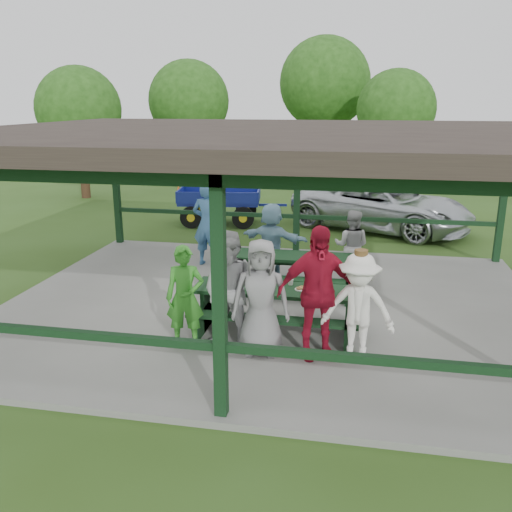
% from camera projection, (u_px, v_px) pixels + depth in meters
% --- Properties ---
extents(ground, '(90.00, 90.00, 0.00)m').
position_uv_depth(ground, '(272.00, 309.00, 10.26)').
color(ground, '#304E18').
rests_on(ground, ground).
extents(concrete_slab, '(10.00, 8.00, 0.10)m').
position_uv_depth(concrete_slab, '(272.00, 306.00, 10.25)').
color(concrete_slab, slate).
rests_on(concrete_slab, ground).
extents(pavilion_structure, '(10.60, 8.60, 3.24)m').
position_uv_depth(pavilion_structure, '(273.00, 138.00, 9.39)').
color(pavilion_structure, black).
rests_on(pavilion_structure, concrete_slab).
extents(picnic_table_near, '(2.70, 1.39, 0.75)m').
position_uv_depth(picnic_table_near, '(276.00, 304.00, 8.92)').
color(picnic_table_near, black).
rests_on(picnic_table_near, concrete_slab).
extents(picnic_table_far, '(2.83, 1.39, 0.75)m').
position_uv_depth(picnic_table_far, '(286.00, 268.00, 10.83)').
color(picnic_table_far, black).
rests_on(picnic_table_far, concrete_slab).
extents(table_setting, '(2.40, 0.45, 0.10)m').
position_uv_depth(table_setting, '(272.00, 285.00, 8.88)').
color(table_setting, white).
rests_on(table_setting, picnic_table_near).
extents(contestant_green, '(0.66, 0.50, 1.62)m').
position_uv_depth(contestant_green, '(185.00, 297.00, 8.26)').
color(contestant_green, '#348D27').
rests_on(contestant_green, concrete_slab).
extents(contestant_grey_left, '(1.01, 0.85, 1.87)m').
position_uv_depth(contestant_grey_left, '(231.00, 292.00, 8.12)').
color(contestant_grey_left, gray).
rests_on(contestant_grey_left, concrete_slab).
extents(contestant_grey_mid, '(0.93, 0.67, 1.77)m').
position_uv_depth(contestant_grey_mid, '(261.00, 297.00, 8.05)').
color(contestant_grey_mid, gray).
rests_on(contestant_grey_mid, concrete_slab).
extents(contestant_red, '(1.27, 0.82, 2.01)m').
position_uv_depth(contestant_red, '(317.00, 292.00, 7.90)').
color(contestant_red, maroon).
rests_on(contestant_red, concrete_slab).
extents(contestant_white_fedora, '(1.13, 0.75, 1.70)m').
position_uv_depth(contestant_white_fedora, '(358.00, 308.00, 7.78)').
color(contestant_white_fedora, white).
rests_on(contestant_white_fedora, concrete_slab).
extents(spectator_lblue, '(1.60, 0.91, 1.64)m').
position_uv_depth(spectator_lblue, '(272.00, 241.00, 11.53)').
color(spectator_lblue, '#7BA6BF').
rests_on(spectator_lblue, concrete_slab).
extents(spectator_blue, '(0.75, 0.54, 1.95)m').
position_uv_depth(spectator_blue, '(207.00, 224.00, 12.42)').
color(spectator_blue, '#3A6897').
rests_on(spectator_blue, concrete_slab).
extents(spectator_grey, '(0.83, 0.70, 1.53)m').
position_uv_depth(spectator_grey, '(351.00, 246.00, 11.36)').
color(spectator_grey, '#959598').
rests_on(spectator_grey, concrete_slab).
extents(pickup_truck, '(5.92, 4.56, 1.49)m').
position_uv_depth(pickup_truck, '(382.00, 205.00, 16.35)').
color(pickup_truck, silver).
rests_on(pickup_truck, ground).
extents(farm_trailer, '(3.47, 1.80, 1.20)m').
position_uv_depth(farm_trailer, '(220.00, 205.00, 17.17)').
color(farm_trailer, navy).
rests_on(farm_trailer, ground).
extents(tree_far_left, '(3.56, 3.56, 5.56)m').
position_uv_depth(tree_far_left, '(189.00, 101.00, 23.95)').
color(tree_far_left, '#312113').
rests_on(tree_far_left, ground).
extents(tree_left, '(4.33, 4.33, 6.77)m').
position_uv_depth(tree_left, '(325.00, 83.00, 25.84)').
color(tree_left, '#312113').
rests_on(tree_left, ground).
extents(tree_mid, '(3.26, 3.26, 5.09)m').
position_uv_depth(tree_mid, '(396.00, 109.00, 22.45)').
color(tree_mid, '#312113').
rests_on(tree_mid, ground).
extents(tree_edge_left, '(3.27, 3.27, 5.12)m').
position_uv_depth(tree_edge_left, '(79.00, 110.00, 21.02)').
color(tree_edge_left, '#312113').
rests_on(tree_edge_left, ground).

